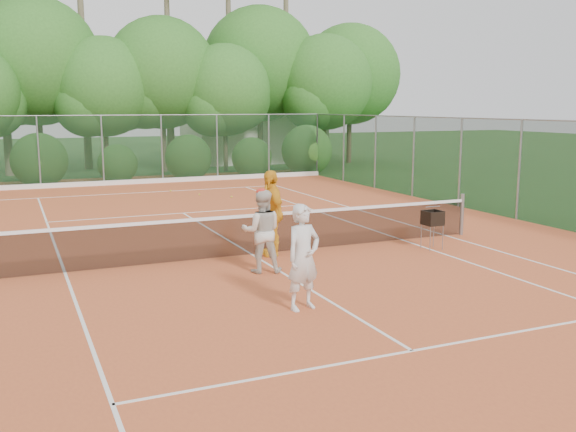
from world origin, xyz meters
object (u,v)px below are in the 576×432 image
(player_center_grp, at_px, (262,231))
(ball_hopper, at_px, (433,219))
(player_yellow, at_px, (271,213))
(player_white, at_px, (303,257))

(player_center_grp, xyz_separation_m, ball_hopper, (4.53, 0.39, -0.13))
(player_yellow, bearing_deg, player_center_grp, -29.81)
(player_yellow, bearing_deg, ball_hopper, 74.81)
(ball_hopper, bearing_deg, player_center_grp, -158.22)
(player_white, height_order, ball_hopper, player_white)
(player_center_grp, bearing_deg, player_yellow, 61.01)
(player_white, bearing_deg, ball_hopper, 17.52)
(player_yellow, bearing_deg, player_white, -15.18)
(player_yellow, relative_size, ball_hopper, 2.11)
(player_white, bearing_deg, player_yellow, 61.41)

